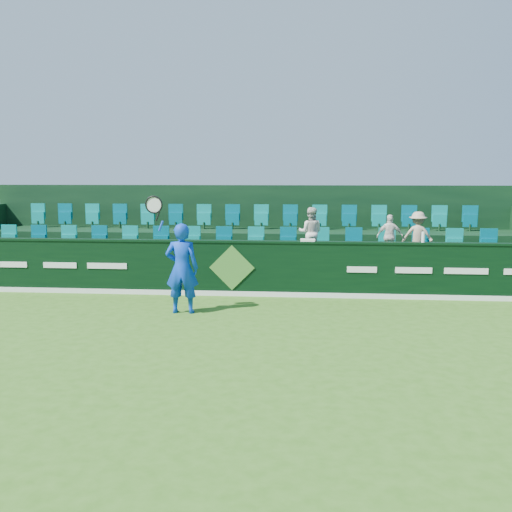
# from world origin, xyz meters

# --- Properties ---
(ground) EXTENTS (60.00, 60.00, 0.00)m
(ground) POSITION_xyz_m (0.00, 0.00, 0.00)
(ground) COLOR #316217
(ground) RESTS_ON ground
(sponsor_hoarding) EXTENTS (16.00, 0.25, 1.35)m
(sponsor_hoarding) POSITION_xyz_m (0.00, 4.00, 0.67)
(sponsor_hoarding) COLOR black
(sponsor_hoarding) RESTS_ON ground
(stand_tier_front) EXTENTS (16.00, 2.00, 0.80)m
(stand_tier_front) POSITION_xyz_m (0.00, 5.10, 0.40)
(stand_tier_front) COLOR black
(stand_tier_front) RESTS_ON ground
(stand_tier_back) EXTENTS (16.00, 1.80, 1.30)m
(stand_tier_back) POSITION_xyz_m (0.00, 7.00, 0.65)
(stand_tier_back) COLOR black
(stand_tier_back) RESTS_ON ground
(stand_rear) EXTENTS (16.00, 4.10, 2.60)m
(stand_rear) POSITION_xyz_m (0.00, 7.44, 1.22)
(stand_rear) COLOR black
(stand_rear) RESTS_ON ground
(seat_row_front) EXTENTS (13.50, 0.50, 0.60)m
(seat_row_front) POSITION_xyz_m (0.00, 5.50, 1.10)
(seat_row_front) COLOR #08857E
(seat_row_front) RESTS_ON stand_tier_front
(seat_row_back) EXTENTS (13.50, 0.50, 0.60)m
(seat_row_back) POSITION_xyz_m (0.00, 7.30, 1.60)
(seat_row_back) COLOR #08857E
(seat_row_back) RESTS_ON stand_tier_back
(tennis_player) EXTENTS (1.15, 0.48, 2.55)m
(tennis_player) POSITION_xyz_m (-0.84, 2.14, 0.97)
(tennis_player) COLOR #0B39BF
(tennis_player) RESTS_ON ground
(spectator_left) EXTENTS (0.68, 0.56, 1.29)m
(spectator_left) POSITION_xyz_m (1.89, 5.12, 1.45)
(spectator_left) COLOR silver
(spectator_left) RESTS_ON stand_tier_front
(spectator_middle) EXTENTS (0.68, 0.34, 1.12)m
(spectator_middle) POSITION_xyz_m (3.90, 5.12, 1.36)
(spectator_middle) COLOR silver
(spectator_middle) RESTS_ON stand_tier_front
(spectator_right) EXTENTS (0.84, 0.57, 1.20)m
(spectator_right) POSITION_xyz_m (4.60, 5.12, 1.40)
(spectator_right) COLOR tan
(spectator_right) RESTS_ON stand_tier_front
(towel) EXTENTS (0.35, 0.23, 0.05)m
(towel) POSITION_xyz_m (1.81, 4.00, 1.38)
(towel) COLOR white
(towel) RESTS_ON sponsor_hoarding
(drinks_bottle) EXTENTS (0.08, 0.08, 0.25)m
(drinks_bottle) POSITION_xyz_m (4.51, 4.00, 1.48)
(drinks_bottle) COLOR white
(drinks_bottle) RESTS_ON sponsor_hoarding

